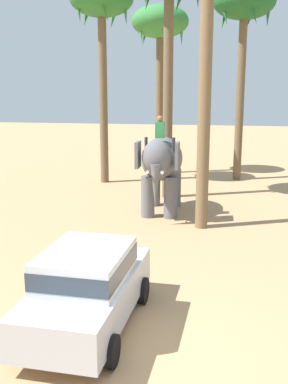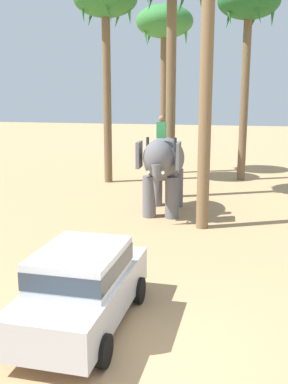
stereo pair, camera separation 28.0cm
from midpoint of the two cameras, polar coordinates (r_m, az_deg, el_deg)
name	(u,v)px [view 1 (the left image)]	position (r m, az deg, el deg)	size (l,w,h in m)	color
ground_plane	(119,349)	(9.03, -4.15, -19.12)	(120.00, 120.00, 0.00)	tan
car_sedan_foreground	(88,285)	(9.39, -7.95, -11.49)	(1.92, 4.12, 1.70)	#B7BABF
elephant_with_mahout	(161,164)	(17.76, 1.76, 3.59)	(1.76, 3.91, 3.88)	slate
palm_tree_near_hut	(102,7)	(24.36, -5.72, 22.21)	(3.20, 3.20, 10.17)	brown
palm_tree_far_back	(244,10)	(25.48, 12.17, 21.55)	(3.20, 3.20, 10.17)	brown
palm_tree_leaning_seaward	(160,28)	(26.88, 1.72, 19.97)	(3.20, 3.20, 9.48)	brown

